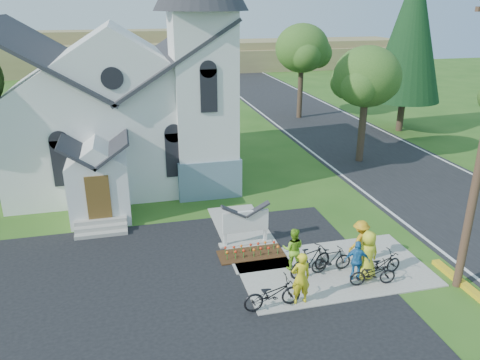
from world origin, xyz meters
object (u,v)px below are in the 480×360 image
object	(u,v)px
cyclist_0	(301,278)
bike_0	(272,294)
cyclist_3	(360,241)
cyclist_1	(293,249)
bike_1	(311,261)
bike_4	(381,264)
church_sign	(246,222)
cyclist_2	(357,261)
cyclist_4	(368,255)
bike_2	(373,274)
bike_3	(331,260)

from	to	relation	value
cyclist_0	bike_0	xyz separation A→B (m)	(-0.97, -0.06, -0.41)
cyclist_3	cyclist_1	bearing A→B (deg)	-24.18
bike_1	bike_4	size ratio (longest dim) A/B	1.08
church_sign	cyclist_1	world-z (taller)	church_sign
cyclist_0	bike_0	world-z (taller)	cyclist_0
cyclist_1	cyclist_3	world-z (taller)	cyclist_3
bike_4	cyclist_2	bearing A→B (deg)	79.33
church_sign	cyclist_1	distance (m)	2.61
cyclist_4	bike_0	bearing A→B (deg)	4.12
church_sign	cyclist_1	xyz separation A→B (m)	(1.22, -2.31, -0.15)
bike_2	cyclist_3	xyz separation A→B (m)	(0.29, 1.57, 0.41)
cyclist_1	cyclist_4	size ratio (longest dim) A/B	0.89
church_sign	cyclist_0	xyz separation A→B (m)	(0.73, -4.34, -0.05)
cyclist_2	bike_1	bearing A→B (deg)	-5.30
bike_2	bike_4	bearing A→B (deg)	-45.33
bike_0	bike_1	distance (m)	2.50
cyclist_3	bike_3	distance (m)	1.45
cyclist_1	bike_1	size ratio (longest dim) A/B	0.88
cyclist_4	bike_4	xyz separation A→B (m)	(0.57, -0.01, -0.46)
bike_1	cyclist_3	xyz separation A→B (m)	(2.16, 0.42, 0.28)
church_sign	cyclist_4	bearing A→B (deg)	-44.49
cyclist_4	church_sign	bearing A→B (deg)	-53.46
cyclist_3	bike_3	size ratio (longest dim) A/B	1.07
bike_0	bike_1	world-z (taller)	bike_1
church_sign	bike_2	bearing A→B (deg)	-48.04
cyclist_0	cyclist_3	xyz separation A→B (m)	(3.14, 1.93, -0.08)
bike_1	bike_4	distance (m)	2.54
cyclist_2	church_sign	bearing A→B (deg)	-27.81
cyclist_1	bike_3	world-z (taller)	cyclist_1
cyclist_1	church_sign	bearing A→B (deg)	-41.47
cyclist_2	cyclist_1	bearing A→B (deg)	-11.83
cyclist_1	cyclist_2	distance (m)	2.31
bike_1	cyclist_3	bearing A→B (deg)	-98.35
bike_1	church_sign	bearing A→B (deg)	11.67
church_sign	cyclist_2	world-z (taller)	church_sign
church_sign	cyclist_3	xyz separation A→B (m)	(3.87, -2.41, -0.13)
church_sign	bike_4	bearing A→B (deg)	-40.36
bike_4	bike_3	bearing A→B (deg)	55.63
church_sign	cyclist_0	size ratio (longest dim) A/B	1.19
bike_1	cyclist_3	size ratio (longest dim) A/B	1.11
cyclist_1	bike_3	xyz separation A→B (m)	(1.31, -0.52, -0.34)
bike_2	bike_3	size ratio (longest dim) A/B	1.04
cyclist_2	bike_4	distance (m)	1.02
bike_3	bike_4	xyz separation A→B (m)	(1.62, -0.70, -0.02)
bike_3	bike_0	bearing A→B (deg)	116.51
bike_0	cyclist_3	world-z (taller)	cyclist_3
cyclist_3	cyclist_4	size ratio (longest dim) A/B	0.92
cyclist_0	bike_0	bearing A→B (deg)	1.14
cyclist_0	bike_0	distance (m)	1.05
church_sign	cyclist_2	distance (m)	4.75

